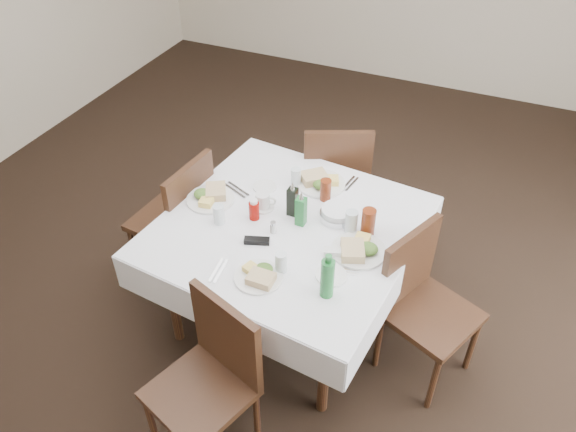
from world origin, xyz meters
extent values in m
plane|color=black|center=(0.00, 0.00, 0.00)|extent=(7.00, 7.00, 0.00)
cylinder|color=black|center=(-0.48, -0.59, 0.36)|extent=(0.06, 0.06, 0.72)
cylinder|color=black|center=(-0.38, 0.40, 0.36)|extent=(0.06, 0.06, 0.72)
cylinder|color=black|center=(0.51, -0.70, 0.36)|extent=(0.06, 0.06, 0.72)
cylinder|color=black|center=(0.61, 0.29, 0.36)|extent=(0.06, 0.06, 0.72)
cube|color=black|center=(0.07, -0.15, 0.73)|extent=(1.37, 1.37, 0.03)
cube|color=white|center=(0.07, -0.15, 0.76)|extent=(1.50, 1.50, 0.01)
cube|color=white|center=(0.14, 0.53, 0.65)|extent=(1.36, 0.16, 0.22)
cube|color=white|center=(-0.01, -0.83, 0.65)|extent=(1.36, 0.16, 0.22)
cube|color=white|center=(0.75, -0.22, 0.65)|extent=(0.16, 1.36, 0.22)
cube|color=white|center=(-0.62, -0.08, 0.65)|extent=(0.16, 1.36, 0.22)
cube|color=black|center=(0.01, 0.80, 0.46)|extent=(0.60, 0.60, 0.04)
cube|color=black|center=(0.09, 0.61, 0.71)|extent=(0.43, 0.22, 0.49)
cylinder|color=black|center=(0.11, 1.06, 0.23)|extent=(0.04, 0.04, 0.46)
cylinder|color=black|center=(0.27, 0.70, 0.23)|extent=(0.04, 0.04, 0.46)
cylinder|color=black|center=(-0.25, 0.90, 0.23)|extent=(0.04, 0.04, 0.46)
cylinder|color=black|center=(-0.09, 0.54, 0.23)|extent=(0.04, 0.04, 0.46)
cube|color=black|center=(0.03, -1.13, 0.45)|extent=(0.56, 0.56, 0.04)
cube|color=black|center=(0.09, -0.94, 0.68)|extent=(0.43, 0.18, 0.48)
cylinder|color=black|center=(-0.21, -1.24, 0.22)|extent=(0.04, 0.04, 0.45)
cylinder|color=black|center=(-0.09, -0.89, 0.22)|extent=(0.04, 0.04, 0.45)
cylinder|color=black|center=(0.27, -1.01, 0.22)|extent=(0.04, 0.04, 0.45)
cube|color=black|center=(0.95, -0.20, 0.45)|extent=(0.58, 0.58, 0.04)
cube|color=black|center=(0.76, -0.12, 0.69)|extent=(0.21, 0.42, 0.48)
cylinder|color=black|center=(1.04, -0.45, 0.22)|extent=(0.04, 0.04, 0.45)
cylinder|color=black|center=(0.70, -0.30, 0.22)|extent=(0.04, 0.04, 0.45)
cylinder|color=black|center=(1.20, -0.11, 0.22)|extent=(0.04, 0.04, 0.45)
cylinder|color=black|center=(0.85, 0.05, 0.22)|extent=(0.04, 0.04, 0.45)
cube|color=black|center=(-0.81, -0.08, 0.46)|extent=(0.49, 0.49, 0.04)
cube|color=black|center=(-0.61, -0.10, 0.70)|extent=(0.08, 0.45, 0.49)
cylinder|color=black|center=(-0.98, 0.13, 0.23)|extent=(0.04, 0.04, 0.46)
cylinder|color=black|center=(-0.60, 0.09, 0.23)|extent=(0.04, 0.04, 0.46)
cylinder|color=black|center=(-1.02, -0.25, 0.23)|extent=(0.04, 0.04, 0.46)
cylinder|color=black|center=(-0.64, -0.29, 0.23)|extent=(0.04, 0.04, 0.46)
cylinder|color=white|center=(0.10, 0.28, 0.77)|extent=(0.30, 0.30, 0.02)
cube|color=tan|center=(0.05, 0.28, 0.80)|extent=(0.20, 0.19, 0.05)
cube|color=#EBC354|center=(0.15, 0.30, 0.80)|extent=(0.12, 0.11, 0.04)
ellipsoid|color=#215E14|center=(0.12, 0.23, 0.80)|extent=(0.11, 0.10, 0.05)
cylinder|color=white|center=(0.09, -0.59, 0.77)|extent=(0.25, 0.25, 0.01)
cube|color=tan|center=(0.12, -0.62, 0.80)|extent=(0.13, 0.10, 0.04)
cube|color=#EBC354|center=(0.05, -0.58, 0.79)|extent=(0.10, 0.09, 0.03)
ellipsoid|color=#215E14|center=(0.11, -0.56, 0.80)|extent=(0.09, 0.08, 0.04)
cylinder|color=white|center=(0.50, -0.21, 0.77)|extent=(0.30, 0.30, 0.02)
cube|color=tan|center=(0.48, -0.25, 0.80)|extent=(0.17, 0.19, 0.05)
cube|color=#EBC354|center=(0.50, -0.15, 0.80)|extent=(0.08, 0.10, 0.04)
ellipsoid|color=#215E14|center=(0.55, -0.21, 0.80)|extent=(0.11, 0.10, 0.05)
cylinder|color=white|center=(-0.45, -0.13, 0.77)|extent=(0.29, 0.29, 0.01)
cube|color=tan|center=(-0.44, -0.08, 0.80)|extent=(0.17, 0.19, 0.05)
cube|color=#EBC354|center=(-0.44, -0.18, 0.80)|extent=(0.09, 0.11, 0.04)
ellipsoid|color=#215E14|center=(-0.50, -0.14, 0.80)|extent=(0.11, 0.10, 0.05)
cylinder|color=white|center=(-0.21, 0.11, 0.77)|extent=(0.15, 0.15, 0.01)
cylinder|color=white|center=(0.43, -0.44, 0.77)|extent=(0.16, 0.16, 0.01)
cylinder|color=silver|center=(-0.04, 0.22, 0.82)|extent=(0.06, 0.06, 0.12)
cylinder|color=silver|center=(0.18, -0.50, 0.82)|extent=(0.06, 0.06, 0.12)
cylinder|color=silver|center=(0.40, -0.06, 0.83)|extent=(0.07, 0.07, 0.13)
cylinder|color=silver|center=(-0.30, -0.29, 0.82)|extent=(0.06, 0.06, 0.12)
cylinder|color=maroon|center=(0.17, 0.15, 0.83)|extent=(0.07, 0.07, 0.14)
cylinder|color=maroon|center=(0.50, -0.05, 0.84)|extent=(0.08, 0.08, 0.16)
cylinder|color=silver|center=(0.30, 0.02, 0.78)|extent=(0.21, 0.21, 0.04)
cylinder|color=white|center=(0.30, 0.02, 0.81)|extent=(0.19, 0.19, 0.04)
cube|color=black|center=(0.05, -0.05, 0.85)|extent=(0.05, 0.05, 0.18)
cone|color=silver|center=(0.05, -0.05, 0.96)|extent=(0.03, 0.03, 0.05)
cube|color=#1F7230|center=(0.13, -0.11, 0.85)|extent=(0.05, 0.05, 0.18)
cone|color=silver|center=(0.13, -0.11, 0.96)|extent=(0.03, 0.03, 0.05)
cylinder|color=#990A03|center=(-0.13, -0.18, 0.82)|extent=(0.06, 0.06, 0.11)
cylinder|color=white|center=(-0.13, -0.18, 0.88)|extent=(0.04, 0.04, 0.02)
cylinder|color=white|center=(0.02, -0.25, 0.79)|extent=(0.03, 0.03, 0.06)
cylinder|color=silver|center=(0.02, -0.25, 0.83)|extent=(0.03, 0.03, 0.01)
cylinder|color=#443225|center=(0.02, -0.25, 0.79)|extent=(0.03, 0.03, 0.06)
cylinder|color=silver|center=(0.02, -0.25, 0.83)|extent=(0.03, 0.03, 0.01)
cylinder|color=white|center=(-0.13, -0.07, 0.77)|extent=(0.13, 0.13, 0.01)
cylinder|color=white|center=(-0.13, -0.07, 0.82)|extent=(0.08, 0.08, 0.09)
cylinder|color=black|center=(-0.13, -0.07, 0.85)|extent=(0.07, 0.07, 0.01)
torus|color=white|center=(-0.08, -0.06, 0.82)|extent=(0.06, 0.03, 0.06)
cube|color=black|center=(-0.03, -0.36, 0.78)|extent=(0.15, 0.09, 0.03)
cylinder|color=#1F7230|center=(0.45, -0.56, 0.87)|extent=(0.07, 0.07, 0.22)
cylinder|color=#1F7230|center=(0.45, -0.56, 1.00)|extent=(0.03, 0.03, 0.04)
cube|color=white|center=(0.38, -0.29, 0.78)|extent=(0.10, 0.08, 0.05)
cube|color=pink|center=(0.38, -0.29, 0.79)|extent=(0.08, 0.06, 0.02)
cube|color=silver|center=(0.25, 0.36, 0.77)|extent=(0.04, 0.17, 0.01)
cube|color=silver|center=(0.28, 0.36, 0.77)|extent=(0.04, 0.17, 0.01)
cube|color=silver|center=(-0.10, -0.63, 0.77)|extent=(0.03, 0.18, 0.01)
cube|color=silver|center=(-0.13, -0.64, 0.77)|extent=(0.03, 0.18, 0.01)
cube|color=silver|center=(0.47, -0.39, 0.77)|extent=(0.17, 0.05, 0.01)
cube|color=silver|center=(0.46, -0.37, 0.77)|extent=(0.17, 0.05, 0.01)
cube|color=silver|center=(-0.34, 0.03, 0.77)|extent=(0.19, 0.09, 0.01)
cube|color=silver|center=(-0.36, 0.00, 0.77)|extent=(0.19, 0.09, 0.01)
camera|label=1|loc=(1.03, -2.37, 2.81)|focal=35.00mm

